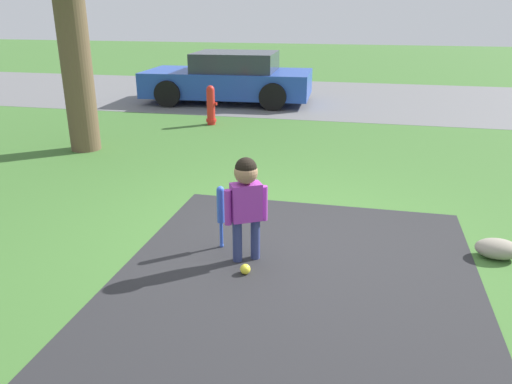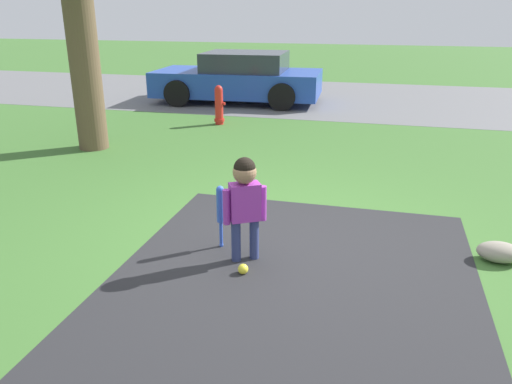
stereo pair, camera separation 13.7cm
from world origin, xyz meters
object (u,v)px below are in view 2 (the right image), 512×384
at_px(parked_car, 239,78).
at_px(sports_ball, 243,269).
at_px(child, 245,195).
at_px(baseball_bat, 220,208).
at_px(fire_hydrant, 219,105).

bearing_deg(parked_car, sports_ball, 103.42).
relative_size(child, parked_car, 0.24).
bearing_deg(parked_car, baseball_bat, 101.95).
bearing_deg(baseball_bat, sports_ball, -52.40).
distance_m(baseball_bat, fire_hydrant, 5.59).
bearing_deg(child, baseball_bat, 116.20).
bearing_deg(fire_hydrant, sports_ball, -69.55).
xyz_separation_m(fire_hydrant, parked_car, (-0.33, 2.60, 0.20)).
xyz_separation_m(sports_ball, parked_car, (-2.48, 8.36, 0.54)).
xyz_separation_m(sports_ball, fire_hydrant, (-2.15, 5.76, 0.34)).
relative_size(child, fire_hydrant, 1.27).
bearing_deg(sports_ball, child, 101.59).
distance_m(sports_ball, parked_car, 8.73).
height_order(child, parked_car, parked_car).
height_order(sports_ball, parked_car, parked_car).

